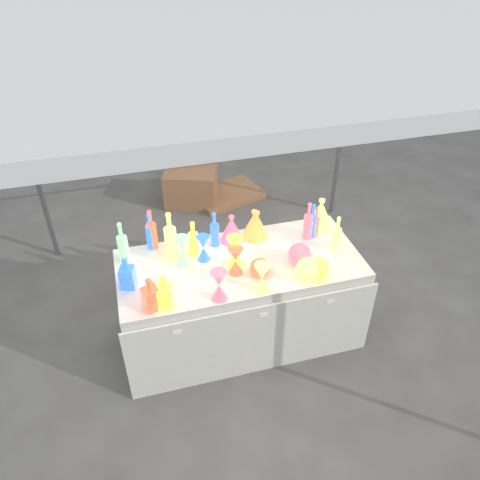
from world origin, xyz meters
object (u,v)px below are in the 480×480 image
object	(u,v)px
cardboard_box_closed	(191,187)
hourglass_0	(236,261)
display_table	(240,300)
lampshade_0	(257,224)
decanter_0	(164,291)
globe_0	(317,269)

from	to	relation	value
cardboard_box_closed	hourglass_0	xyz separation A→B (m)	(-0.06, -2.23, 0.65)
display_table	lampshade_0	size ratio (longest dim) A/B	8.07
decanter_0	cardboard_box_closed	bearing A→B (deg)	89.90
display_table	decanter_0	distance (m)	0.83
display_table	cardboard_box_closed	bearing A→B (deg)	90.16
globe_0	cardboard_box_closed	bearing A→B (deg)	101.20
lampshade_0	globe_0	bearing A→B (deg)	-47.52
cardboard_box_closed	globe_0	size ratio (longest dim) A/B	3.34
hourglass_0	globe_0	xyz separation A→B (m)	(0.54, -0.20, -0.04)
cardboard_box_closed	decanter_0	bearing A→B (deg)	-84.14
lampshade_0	display_table	bearing A→B (deg)	-107.95
decanter_0	hourglass_0	world-z (taller)	decanter_0
display_table	decanter_0	world-z (taller)	decanter_0
decanter_0	globe_0	world-z (taller)	decanter_0
display_table	globe_0	bearing A→B (deg)	-31.94
cardboard_box_closed	decanter_0	world-z (taller)	decanter_0
cardboard_box_closed	lampshade_0	size ratio (longest dim) A/B	2.52
globe_0	lampshade_0	world-z (taller)	lampshade_0
globe_0	lampshade_0	bearing A→B (deg)	114.05
lampshade_0	cardboard_box_closed	bearing A→B (deg)	115.22
hourglass_0	globe_0	size ratio (longest dim) A/B	1.24
cardboard_box_closed	globe_0	distance (m)	2.55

